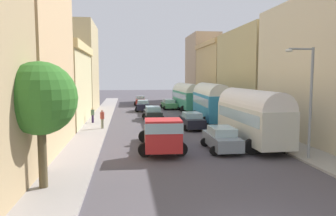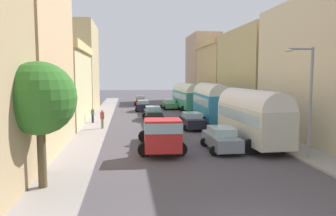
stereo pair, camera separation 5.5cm
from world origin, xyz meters
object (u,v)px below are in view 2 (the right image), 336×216
at_px(car_0, 153,113).
at_px(pedestrian_1, 102,118).
at_px(car_3, 221,139).
at_px(car_4, 192,121).
at_px(parked_bus_2, 187,95).
at_px(car_1, 143,106).
at_px(car_5, 169,104).
at_px(parked_bus_0, 252,115).
at_px(cargo_truck_0, 161,133).
at_px(streetlamp_near, 307,94).
at_px(parked_bus_1, 211,101).
at_px(pedestrian_0, 93,115).
at_px(car_2, 141,101).

relative_size(car_0, pedestrian_1, 2.15).
distance_m(car_3, car_4, 8.92).
height_order(parked_bus_2, car_0, parked_bus_2).
bearing_deg(car_4, pedestrian_1, 176.52).
relative_size(car_1, car_4, 0.91).
bearing_deg(car_3, car_5, 89.99).
xyz_separation_m(parked_bus_2, car_1, (-6.34, -0.28, -1.37)).
xyz_separation_m(parked_bus_0, cargo_truck_0, (-6.72, -1.08, -1.02)).
xyz_separation_m(parked_bus_0, car_1, (-6.65, 23.38, -1.44)).
xyz_separation_m(car_4, streetlamp_near, (4.33, -12.15, 3.18)).
bearing_deg(car_0, streetlamp_near, -68.61).
distance_m(car_0, streetlamp_near, 20.76).
distance_m(parked_bus_1, car_3, 13.24).
distance_m(parked_bus_2, pedestrian_1, 19.02).
bearing_deg(parked_bus_1, streetlamp_near, -84.79).
distance_m(parked_bus_0, car_1, 24.35).
bearing_deg(pedestrian_0, pedestrian_1, -71.61).
bearing_deg(pedestrian_0, car_0, 21.86).
xyz_separation_m(car_1, car_3, (4.02, -24.68, 0.00)).
distance_m(parked_bus_2, streetlamp_near, 28.31).
bearing_deg(parked_bus_1, car_4, -125.78).
distance_m(car_4, streetlamp_near, 13.28).
distance_m(cargo_truck_0, car_5, 27.23).
bearing_deg(streetlamp_near, car_2, 102.37).
bearing_deg(parked_bus_2, car_3, -95.29).
height_order(car_0, car_4, car_4).
bearing_deg(parked_bus_0, streetlamp_near, -71.78).
bearing_deg(cargo_truck_0, car_1, 89.85).
xyz_separation_m(parked_bus_1, parked_bus_2, (-0.34, 12.08, -0.19)).
bearing_deg(car_0, cargo_truck_0, -92.67).
relative_size(parked_bus_1, car_4, 2.19).
relative_size(car_5, pedestrian_1, 2.15).
relative_size(car_2, car_4, 0.98).
xyz_separation_m(parked_bus_1, pedestrian_1, (-11.26, -3.45, -1.28)).
xyz_separation_m(parked_bus_1, car_1, (-6.68, 11.80, -1.56)).
distance_m(car_5, pedestrian_1, 19.70).
bearing_deg(car_1, car_3, -80.74).
relative_size(parked_bus_0, parked_bus_1, 0.93).
bearing_deg(car_3, streetlamp_near, -38.11).
distance_m(parked_bus_2, cargo_truck_0, 25.57).
distance_m(pedestrian_0, pedestrian_1, 4.03).
bearing_deg(car_2, parked_bus_1, -72.37).
height_order(parked_bus_1, car_0, parked_bus_1).
distance_m(car_3, pedestrian_1, 12.77).
xyz_separation_m(car_3, car_4, (-0.21, 8.92, -0.01)).
height_order(car_1, streetlamp_near, streetlamp_near).
bearing_deg(streetlamp_near, pedestrian_1, 135.17).
bearing_deg(streetlamp_near, parked_bus_0, 108.22).
relative_size(cargo_truck_0, car_2, 1.83).
bearing_deg(pedestrian_0, parked_bus_1, -1.68).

